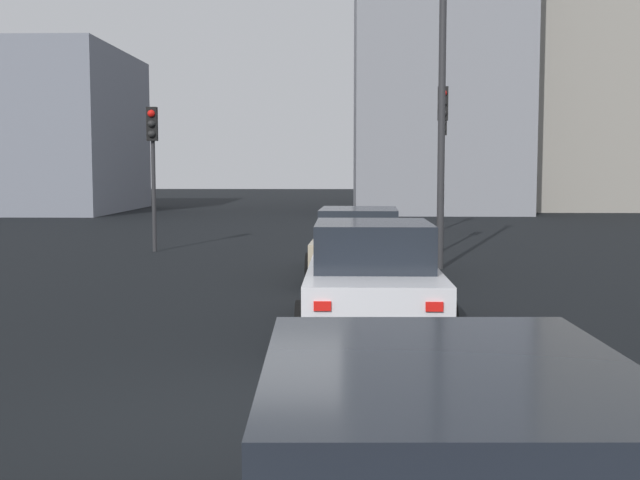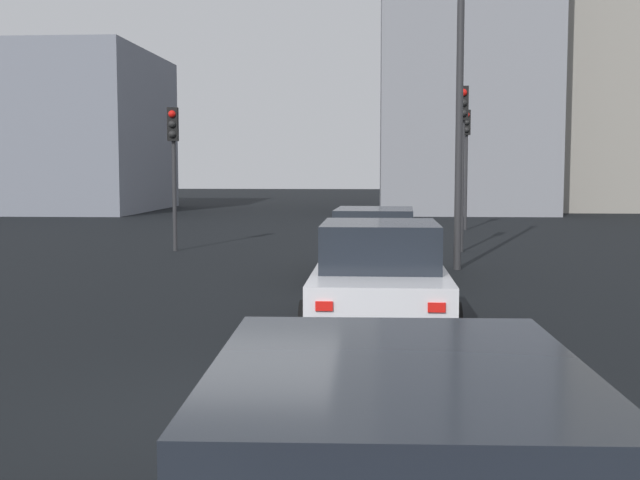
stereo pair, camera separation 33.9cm
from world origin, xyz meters
TOP-DOWN VIEW (x-y plane):
  - ground_plane at (0.00, 0.00)m, footprint 160.00×160.00m
  - car_beige_left_lead at (9.86, -1.58)m, footprint 4.82×2.13m
  - car_white_left_second at (4.04, -1.66)m, footprint 4.33×1.99m
  - traffic_light_near_left at (22.89, -4.86)m, footprint 0.33×0.30m
  - traffic_light_near_right at (14.74, 3.89)m, footprint 0.32×0.29m
  - traffic_light_far_left at (14.98, -3.90)m, footprint 0.32×0.30m
  - street_lamp_kerbside at (11.14, -3.42)m, footprint 0.56×0.36m
  - building_facade_left at (42.06, -14.00)m, footprint 15.40×8.63m
  - building_facade_center at (36.50, -6.00)m, footprint 10.98×8.37m
  - building_facade_right at (35.38, 16.00)m, footprint 11.30×11.64m

SIDE VIEW (x-z plane):
  - ground_plane at x=0.00m, z-range -0.20..0.00m
  - car_beige_left_lead at x=9.86m, z-range -0.02..1.42m
  - car_white_left_second at x=4.04m, z-range -0.03..1.51m
  - traffic_light_near_right at x=14.74m, z-range 0.86..4.76m
  - traffic_light_near_left at x=22.89m, z-range 0.94..5.30m
  - traffic_light_far_left at x=14.98m, z-range 0.96..5.40m
  - building_facade_right at x=35.38m, z-range 0.00..8.29m
  - street_lamp_kerbside at x=11.14m, z-range 0.68..9.63m
  - building_facade_left at x=42.06m, z-range 0.00..16.11m
  - building_facade_center at x=36.50m, z-range 0.00..17.30m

